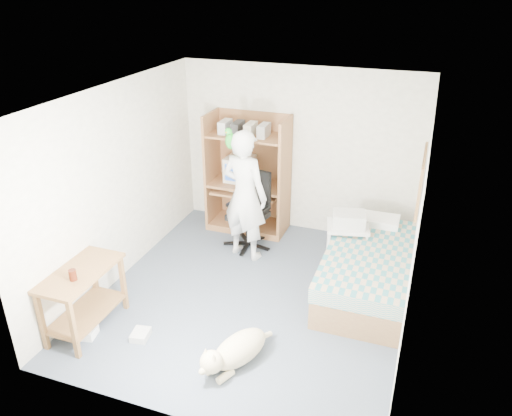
% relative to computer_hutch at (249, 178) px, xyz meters
% --- Properties ---
extents(floor, '(4.00, 4.00, 0.00)m').
position_rel_computer_hutch_xyz_m(floor, '(0.70, -1.74, -0.82)').
color(floor, '#44505D').
rests_on(floor, ground).
extents(wall_back, '(3.60, 0.02, 2.50)m').
position_rel_computer_hutch_xyz_m(wall_back, '(0.70, 0.26, 0.43)').
color(wall_back, beige).
rests_on(wall_back, floor).
extents(wall_right, '(0.02, 4.00, 2.50)m').
position_rel_computer_hutch_xyz_m(wall_right, '(2.50, -1.74, 0.43)').
color(wall_right, beige).
rests_on(wall_right, floor).
extents(wall_left, '(0.02, 4.00, 2.50)m').
position_rel_computer_hutch_xyz_m(wall_left, '(-1.10, -1.74, 0.43)').
color(wall_left, beige).
rests_on(wall_left, floor).
extents(ceiling, '(3.60, 4.00, 0.02)m').
position_rel_computer_hutch_xyz_m(ceiling, '(0.70, -1.74, 1.68)').
color(ceiling, white).
rests_on(ceiling, wall_back).
extents(computer_hutch, '(1.20, 0.63, 1.80)m').
position_rel_computer_hutch_xyz_m(computer_hutch, '(0.00, 0.00, 0.00)').
color(computer_hutch, brown).
rests_on(computer_hutch, floor).
extents(bed, '(1.02, 2.02, 0.66)m').
position_rel_computer_hutch_xyz_m(bed, '(2.00, -1.12, -0.53)').
color(bed, brown).
rests_on(bed, floor).
extents(side_desk, '(0.50, 1.00, 0.75)m').
position_rel_computer_hutch_xyz_m(side_desk, '(-0.85, -2.94, -0.33)').
color(side_desk, brown).
rests_on(side_desk, floor).
extents(corkboard, '(0.04, 0.94, 0.66)m').
position_rel_computer_hutch_xyz_m(corkboard, '(2.47, -0.84, 0.63)').
color(corkboard, olive).
rests_on(corkboard, wall_right).
extents(office_chair, '(0.62, 0.63, 1.11)m').
position_rel_computer_hutch_xyz_m(office_chair, '(0.22, -0.52, -0.43)').
color(office_chair, black).
rests_on(office_chair, floor).
extents(person, '(0.76, 0.59, 1.84)m').
position_rel_computer_hutch_xyz_m(person, '(0.25, -0.83, 0.10)').
color(person, silver).
rests_on(person, floor).
extents(parrot, '(0.14, 0.24, 0.37)m').
position_rel_computer_hutch_xyz_m(parrot, '(0.05, -0.81, 0.86)').
color(parrot, '#1E9115').
rests_on(parrot, person).
extents(dog, '(0.58, 0.96, 0.38)m').
position_rel_computer_hutch_xyz_m(dog, '(0.94, -2.92, -0.65)').
color(dog, beige).
rests_on(dog, floor).
extents(printer_cart, '(0.62, 0.54, 0.65)m').
position_rel_computer_hutch_xyz_m(printer_cart, '(1.65, -0.70, -0.39)').
color(printer_cart, silver).
rests_on(printer_cart, floor).
extents(printer, '(0.48, 0.40, 0.18)m').
position_rel_computer_hutch_xyz_m(printer, '(1.65, -0.70, -0.08)').
color(printer, '#B8B8B3').
rests_on(printer, printer_cart).
extents(crt_monitor, '(0.40, 0.43, 0.37)m').
position_rel_computer_hutch_xyz_m(crt_monitor, '(-0.14, 0.01, 0.14)').
color(crt_monitor, beige).
rests_on(crt_monitor, computer_hutch).
extents(keyboard, '(0.47, 0.22, 0.03)m').
position_rel_computer_hutch_xyz_m(keyboard, '(-0.03, -0.16, -0.15)').
color(keyboard, beige).
rests_on(keyboard, computer_hutch).
extents(pencil_cup, '(0.08, 0.08, 0.12)m').
position_rel_computer_hutch_xyz_m(pencil_cup, '(0.34, -0.09, -0.00)').
color(pencil_cup, yellow).
rests_on(pencil_cup, computer_hutch).
extents(drink_glass, '(0.08, 0.08, 0.12)m').
position_rel_computer_hutch_xyz_m(drink_glass, '(-0.80, -3.10, -0.01)').
color(drink_glass, '#3C1409').
rests_on(drink_glass, side_desk).
extents(floor_box_a, '(0.28, 0.25, 0.10)m').
position_rel_computer_hutch_xyz_m(floor_box_a, '(-0.80, -3.08, -0.77)').
color(floor_box_a, white).
rests_on(floor_box_a, floor).
extents(floor_box_b, '(0.22, 0.25, 0.08)m').
position_rel_computer_hutch_xyz_m(floor_box_b, '(-0.20, -2.90, -0.78)').
color(floor_box_b, '#BABAB5').
rests_on(floor_box_b, floor).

